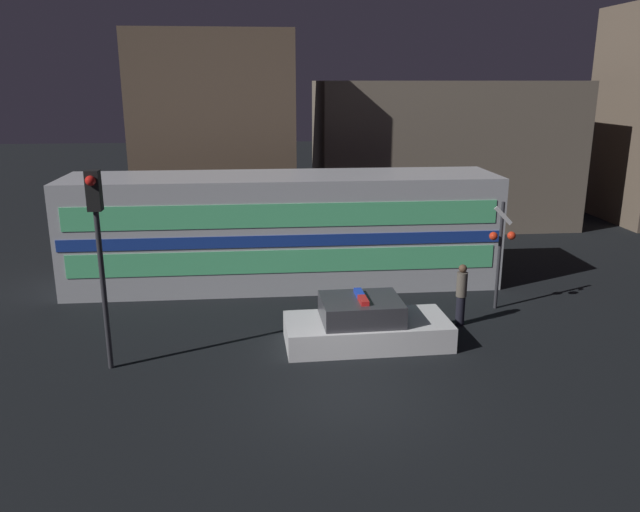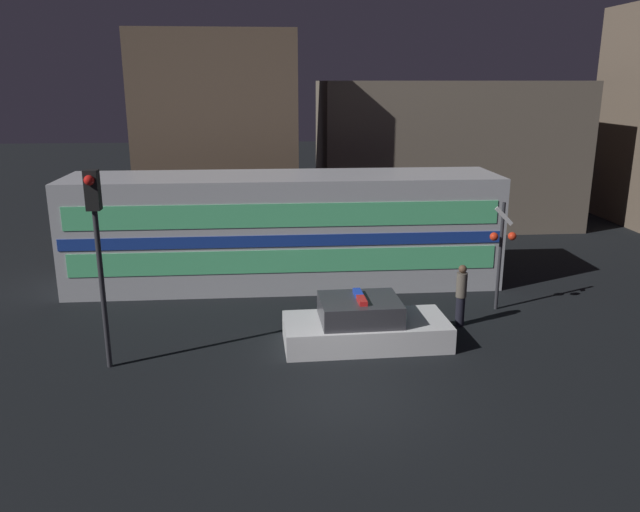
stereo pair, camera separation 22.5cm
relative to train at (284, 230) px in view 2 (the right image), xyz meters
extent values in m
plane|color=black|center=(1.09, -8.12, -1.84)|extent=(120.00, 120.00, 0.00)
cube|color=#B7BABF|center=(0.00, 0.01, 0.00)|extent=(14.10, 3.01, 3.67)
cube|color=#193899|center=(0.00, -1.51, 0.00)|extent=(13.82, 0.03, 0.37)
cube|color=#59D88C|center=(0.00, -1.51, -0.66)|extent=(13.40, 0.02, 0.73)
cube|color=#59D88C|center=(0.00, -1.51, 0.81)|extent=(13.40, 0.02, 0.73)
cube|color=silver|center=(1.96, -5.37, -1.51)|extent=(4.30, 2.01, 0.66)
cube|color=#333338|center=(1.79, -5.37, -0.89)|extent=(2.09, 1.71, 0.58)
cube|color=red|center=(1.80, -5.65, -0.54)|extent=(0.22, 0.57, 0.12)
cube|color=blue|center=(1.78, -5.09, -0.54)|extent=(0.22, 0.57, 0.12)
cylinder|color=black|center=(4.78, -4.30, -1.42)|extent=(0.25, 0.25, 0.84)
cylinder|color=#595147|center=(4.78, -4.30, -0.65)|extent=(0.30, 0.30, 0.70)
sphere|color=brown|center=(4.78, -4.30, -0.19)|extent=(0.23, 0.23, 0.23)
cylinder|color=#2D2D33|center=(6.27, -3.13, -0.21)|extent=(0.10, 0.10, 3.26)
sphere|color=red|center=(6.00, -3.25, 0.45)|extent=(0.25, 0.25, 0.25)
sphere|color=red|center=(6.54, -3.25, 0.45)|extent=(0.25, 0.25, 0.25)
cube|color=white|center=(6.27, -3.20, 1.03)|extent=(0.58, 0.03, 0.58)
cylinder|color=#2D2D33|center=(-4.39, -6.23, 0.08)|extent=(0.12, 0.12, 3.84)
cube|color=black|center=(-4.39, -6.23, 2.45)|extent=(0.30, 0.30, 0.90)
sphere|color=red|center=(-4.39, -6.42, 2.70)|extent=(0.23, 0.23, 0.23)
cube|color=brown|center=(-2.53, 6.52, 2.44)|extent=(6.45, 4.88, 8.55)
cube|color=#726656|center=(7.86, 9.16, 1.49)|extent=(11.75, 6.38, 6.65)
camera|label=1|loc=(-0.68, -20.30, 4.78)|focal=35.00mm
camera|label=2|loc=(-0.46, -20.32, 4.78)|focal=35.00mm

